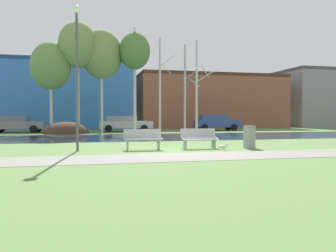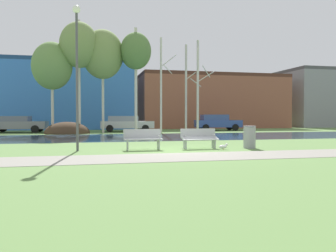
{
  "view_description": "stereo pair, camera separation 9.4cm",
  "coord_description": "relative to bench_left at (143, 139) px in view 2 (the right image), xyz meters",
  "views": [
    {
      "loc": [
        -3.41,
        -13.55,
        1.42
      ],
      "look_at": [
        -0.11,
        0.78,
        0.99
      ],
      "focal_mm": 36.3,
      "sensor_mm": 36.0,
      "label": 1
    },
    {
      "loc": [
        -3.32,
        -13.57,
        1.42
      ],
      "look_at": [
        -0.11,
        0.78,
        0.99
      ],
      "focal_mm": 36.3,
      "sensor_mm": 36.0,
      "label": 2
    }
  ],
  "objects": [
    {
      "name": "ground_plane",
      "position": [
        1.24,
        9.44,
        -0.47
      ],
      "size": [
        120.0,
        120.0,
        0.0
      ],
      "primitive_type": "plane",
      "color": "#5B7F42"
    },
    {
      "name": "paved_path_strip",
      "position": [
        1.24,
        -2.79,
        -0.47
      ],
      "size": [
        60.0,
        2.42,
        0.01
      ],
      "primitive_type": "cube",
      "color": "gray",
      "rests_on": "ground"
    },
    {
      "name": "river_band",
      "position": [
        1.24,
        8.64,
        -0.47
      ],
      "size": [
        80.0,
        8.19,
        0.01
      ],
      "primitive_type": "cube",
      "color": "#2D475B",
      "rests_on": "ground"
    },
    {
      "name": "soil_mound",
      "position": [
        -4.06,
        14.43,
        -0.47
      ],
      "size": [
        3.62,
        3.0,
        1.91
      ],
      "primitive_type": "ellipsoid",
      "color": "#423021",
      "rests_on": "ground"
    },
    {
      "name": "bench_left",
      "position": [
        0.0,
        0.0,
        0.0
      ],
      "size": [
        1.6,
        0.57,
        0.87
      ],
      "color": "#9EA0A3",
      "rests_on": "ground"
    },
    {
      "name": "bench_right",
      "position": [
        2.48,
        0.0,
        0.0
      ],
      "size": [
        1.6,
        0.56,
        0.87
      ],
      "color": "#9EA0A3",
      "rests_on": "ground"
    },
    {
      "name": "trash_bin",
      "position": [
        4.71,
        -0.31,
        0.04
      ],
      "size": [
        0.55,
        0.55,
        0.99
      ],
      "color": "gray",
      "rests_on": "ground"
    },
    {
      "name": "seagull",
      "position": [
        3.35,
        -0.65,
        -0.34
      ],
      "size": [
        0.42,
        0.16,
        0.25
      ],
      "color": "white",
      "rests_on": "ground"
    },
    {
      "name": "streetlamp",
      "position": [
        -2.67,
        0.09,
        3.4
      ],
      "size": [
        0.32,
        0.32,
        5.87
      ],
      "color": "#4C4C51",
      "rests_on": "ground"
    },
    {
      "name": "birch_far_left",
      "position": [
        -5.21,
        14.74,
        4.98
      ],
      "size": [
        3.2,
        3.2,
        7.39
      ],
      "color": "#BCB7A8",
      "rests_on": "ground"
    },
    {
      "name": "birch_left",
      "position": [
        -3.08,
        14.43,
        6.68
      ],
      "size": [
        3.1,
        3.1,
        9.21
      ],
      "color": "beige",
      "rests_on": "ground"
    },
    {
      "name": "birch_center_left",
      "position": [
        -1.18,
        15.04,
        6.12
      ],
      "size": [
        3.45,
        3.45,
        8.67
      ],
      "color": "beige",
      "rests_on": "ground"
    },
    {
      "name": "birch_center",
      "position": [
        1.52,
        14.31,
        6.33
      ],
      "size": [
        2.58,
        2.58,
        8.8
      ],
      "color": "beige",
      "rests_on": "ground"
    },
    {
      "name": "birch_center_right",
      "position": [
        3.6,
        13.78,
        3.6
      ],
      "size": [
        1.38,
        2.22,
        7.98
      ],
      "color": "beige",
      "rests_on": "ground"
    },
    {
      "name": "birch_right",
      "position": [
        5.7,
        13.52,
        3.27
      ],
      "size": [
        1.42,
        2.14,
        7.42
      ],
      "color": "#BCB7A8",
      "rests_on": "ground"
    },
    {
      "name": "birch_far_right",
      "position": [
        7.05,
        14.48,
        3.62
      ],
      "size": [
        1.56,
        2.56,
        8.06
      ],
      "color": "beige",
      "rests_on": "ground"
    },
    {
      "name": "parked_van_nearest_grey",
      "position": [
        -8.37,
        17.19,
        0.29
      ],
      "size": [
        4.81,
        2.29,
        1.42
      ],
      "color": "slate",
      "rests_on": "ground"
    },
    {
      "name": "parked_sedan_second_silver",
      "position": [
        0.96,
        16.91,
        0.29
      ],
      "size": [
        4.88,
        2.23,
        1.42
      ],
      "color": "#B2B5BC",
      "rests_on": "ground"
    },
    {
      "name": "parked_hatch_third_blue",
      "position": [
        9.95,
        17.45,
        0.35
      ],
      "size": [
        4.58,
        2.17,
        1.56
      ],
      "color": "#2D4793",
      "rests_on": "ground"
    },
    {
      "name": "building_blue_store",
      "position": [
        -5.04,
        25.41,
        3.22
      ],
      "size": [
        14.85,
        7.55,
        7.39
      ],
      "color": "#3870C6",
      "rests_on": "ground"
    },
    {
      "name": "building_brick_low",
      "position": [
        12.18,
        26.15,
        2.72
      ],
      "size": [
        17.54,
        8.79,
        6.38
      ],
      "color": "brown",
      "rests_on": "ground"
    }
  ]
}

